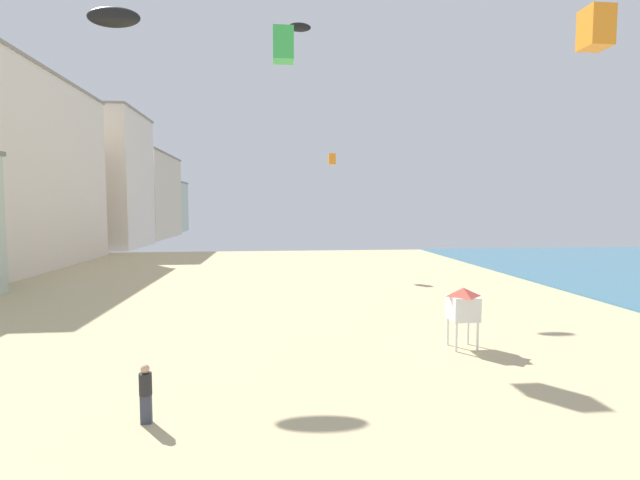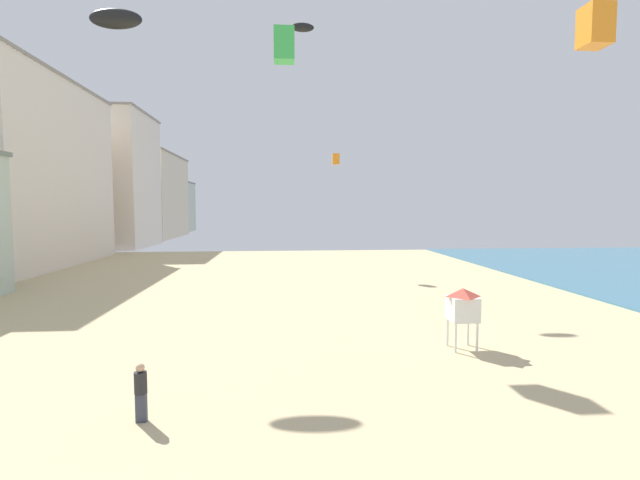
# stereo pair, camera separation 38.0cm
# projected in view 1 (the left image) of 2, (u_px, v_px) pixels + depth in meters

# --- Properties ---
(boardwalk_hotel_far) EXTENTS (15.89, 14.07, 19.64)m
(boardwalk_hotel_far) POSITION_uv_depth(u_px,v_px,m) (86.00, 180.00, 65.04)
(boardwalk_hotel_far) COLOR silver
(boardwalk_hotel_far) RESTS_ON ground
(boardwalk_hotel_distant) EXTENTS (14.44, 22.05, 16.05)m
(boardwalk_hotel_distant) POSITION_uv_depth(u_px,v_px,m) (132.00, 196.00, 85.91)
(boardwalk_hotel_distant) COLOR beige
(boardwalk_hotel_distant) RESTS_ON ground
(boardwalk_hotel_furthest) EXTENTS (11.01, 13.91, 12.03)m
(boardwalk_hotel_furthest) POSITION_uv_depth(u_px,v_px,m) (160.00, 207.00, 106.69)
(boardwalk_hotel_furthest) COLOR #B7C6B2
(boardwalk_hotel_furthest) RESTS_ON ground
(kite_flyer) EXTENTS (0.34, 0.34, 1.64)m
(kite_flyer) POSITION_uv_depth(u_px,v_px,m) (146.00, 390.00, 12.17)
(kite_flyer) COLOR #383D4C
(kite_flyer) RESTS_ON ground
(lifeguard_stand) EXTENTS (1.10, 1.10, 2.55)m
(lifeguard_stand) POSITION_uv_depth(u_px,v_px,m) (463.00, 305.00, 18.65)
(lifeguard_stand) COLOR white
(lifeguard_stand) RESTS_ON ground
(kite_orange_box) EXTENTS (0.80, 0.80, 1.26)m
(kite_orange_box) POSITION_uv_depth(u_px,v_px,m) (596.00, 28.00, 14.36)
(kite_orange_box) COLOR orange
(kite_green_box) EXTENTS (1.03, 1.03, 1.62)m
(kite_green_box) POSITION_uv_depth(u_px,v_px,m) (283.00, 45.00, 22.54)
(kite_green_box) COLOR green
(kite_black_parafoil) EXTENTS (1.69, 0.47, 0.66)m
(kite_black_parafoil) POSITION_uv_depth(u_px,v_px,m) (299.00, 27.00, 32.39)
(kite_black_parafoil) COLOR black
(kite_black_parafoil_2) EXTENTS (2.47, 0.69, 0.96)m
(kite_black_parafoil_2) POSITION_uv_depth(u_px,v_px,m) (114.00, 17.00, 21.33)
(kite_black_parafoil_2) COLOR black
(kite_orange_box_2) EXTENTS (0.61, 0.61, 0.95)m
(kite_orange_box_2) POSITION_uv_depth(u_px,v_px,m) (332.00, 159.00, 39.93)
(kite_orange_box_2) COLOR orange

